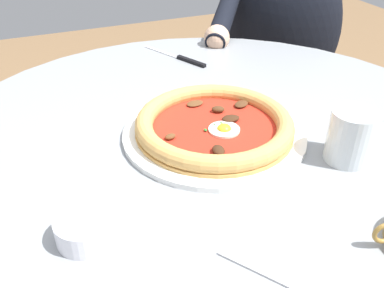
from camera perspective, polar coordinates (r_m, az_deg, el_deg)
The scene contains 8 objects.
dining_table at distance 0.85m, azimuth 2.69°, elevation -6.60°, with size 1.06×1.06×0.73m.
pizza_on_plate at distance 0.77m, azimuth 3.21°, elevation 2.33°, with size 0.33×0.33×0.04m.
water_glass at distance 0.74m, azimuth 20.34°, elevation 0.57°, with size 0.07×0.07×0.09m.
steak_knife at distance 1.10m, azimuth -1.25°, elevation 11.33°, with size 0.20×0.10×0.01m.
ramekin_capers at distance 0.58m, azimuth -14.10°, elevation -10.83°, with size 0.08×0.08×0.03m.
fork_utensil at distance 0.54m, azimuth 12.47°, elevation -17.65°, with size 0.15×0.11×0.00m.
diner_person at distance 1.55m, azimuth 10.94°, elevation 7.74°, with size 0.44×0.57×1.12m.
cafe_chair_diner at distance 1.66m, azimuth 12.05°, elevation 11.08°, with size 0.54×0.54×0.91m.
Camera 1 is at (-0.59, 0.29, 1.14)m, focal length 39.96 mm.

